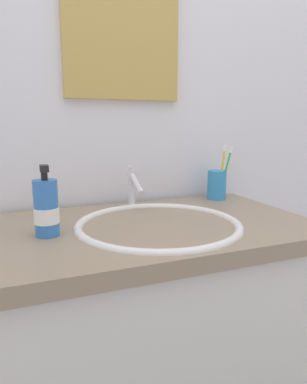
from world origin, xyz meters
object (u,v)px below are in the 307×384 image
object	(u,v)px
toothbrush_green	(226,169)
toothbrush_red	(222,169)
wall_mirror	(122,13)
toothbrush_cup	(217,185)
soap_dispenser	(46,209)
faucet	(132,186)
toothbrush_yellow	(223,168)

from	to	relation	value
toothbrush_green	toothbrush_red	bearing A→B (deg)	89.61
toothbrush_green	wall_mirror	size ratio (longest dim) A/B	0.35
wall_mirror	toothbrush_cup	bearing A→B (deg)	-13.22
toothbrush_red	wall_mirror	world-z (taller)	wall_mirror
toothbrush_red	wall_mirror	distance (m)	0.65
toothbrush_red	soap_dispenser	xyz separation A→B (m)	(-0.67, -0.23, -0.04)
soap_dispenser	toothbrush_cup	bearing A→B (deg)	19.49
faucet	wall_mirror	world-z (taller)	wall_mirror
faucet	toothbrush_yellow	xyz separation A→B (m)	(0.36, 0.00, 0.05)
toothbrush_green	faucet	bearing A→B (deg)	179.65
toothbrush_cup	wall_mirror	distance (m)	0.69
toothbrush_yellow	wall_mirror	xyz separation A→B (m)	(-0.35, 0.10, 0.53)
faucet	toothbrush_yellow	world-z (taller)	toothbrush_yellow
toothbrush_red	toothbrush_yellow	bearing A→B (deg)	-120.97
toothbrush_yellow	toothbrush_cup	bearing A→B (deg)	129.84
faucet	toothbrush_yellow	distance (m)	0.36
faucet	toothbrush_cup	distance (m)	0.34
toothbrush_cup	toothbrush_red	size ratio (longest dim) A/B	0.57
toothbrush_yellow	soap_dispenser	world-z (taller)	toothbrush_yellow
toothbrush_yellow	toothbrush_red	size ratio (longest dim) A/B	1.05
wall_mirror	toothbrush_green	bearing A→B (deg)	-14.93
soap_dispenser	toothbrush_yellow	bearing A→B (deg)	17.89
toothbrush_yellow	soap_dispenser	size ratio (longest dim) A/B	1.11
toothbrush_cup	wall_mirror	bearing A→B (deg)	166.78
soap_dispenser	wall_mirror	size ratio (longest dim) A/B	0.32
soap_dispenser	wall_mirror	xyz separation A→B (m)	(0.30, 0.31, 0.58)
toothbrush_red	wall_mirror	size ratio (longest dim) A/B	0.34
faucet	toothbrush_red	bearing A→B (deg)	3.66
soap_dispenser	wall_mirror	bearing A→B (deg)	45.69
toothbrush_green	soap_dispenser	size ratio (longest dim) A/B	1.08
toothbrush_red	soap_dispenser	size ratio (longest dim) A/B	1.06
toothbrush_green	wall_mirror	bearing A→B (deg)	165.07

